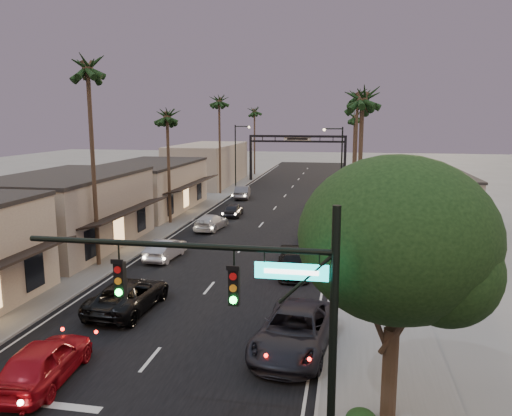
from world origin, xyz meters
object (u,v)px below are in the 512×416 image
at_px(traffic_signal, 260,305).
at_px(oncoming_silver, 166,249).
at_px(arch, 297,146).
at_px(palm_ra, 363,93).
at_px(oncoming_red, 44,361).
at_px(curbside_black, 293,264).
at_px(curbside_near, 295,331).
at_px(palm_lc, 167,112).
at_px(streetlight_right, 339,162).
at_px(palm_rc, 355,114).
at_px(palm_lb, 87,62).
at_px(palm_far, 254,109).
at_px(palm_ld, 219,98).
at_px(palm_rb, 358,93).
at_px(oncoming_pickup, 129,295).
at_px(streetlight_left, 237,152).
at_px(corner_tree, 399,246).

height_order(traffic_signal, oncoming_silver, traffic_signal).
height_order(arch, palm_ra, palm_ra).
relative_size(oncoming_red, curbside_black, 1.05).
xyz_separation_m(oncoming_silver, curbside_near, (10.55, -12.53, 0.17)).
distance_m(palm_lc, curbside_black, 21.26).
xyz_separation_m(streetlight_right, palm_lc, (-15.52, -9.00, 5.14)).
relative_size(palm_ra, oncoming_red, 2.64).
bearing_deg(palm_ra, traffic_signal, -98.28).
relative_size(palm_rc, oncoming_red, 2.44).
bearing_deg(curbside_near, palm_rc, 93.74).
xyz_separation_m(palm_lb, palm_lc, (0.00, 14.00, -2.92)).
distance_m(traffic_signal, oncoming_silver, 23.37).
xyz_separation_m(traffic_signal, palm_ra, (2.91, 20.00, 6.36)).
height_order(arch, palm_lc, palm_lc).
height_order(palm_lb, palm_far, palm_lb).
height_order(oncoming_red, oncoming_silver, oncoming_red).
bearing_deg(oncoming_red, palm_ld, -88.57).
distance_m(palm_lc, palm_ra, 20.99).
bearing_deg(traffic_signal, palm_rb, 85.84).
height_order(oncoming_pickup, curbside_near, curbside_near).
bearing_deg(palm_ra, oncoming_silver, 178.04).
bearing_deg(curbside_near, palm_ld, 115.31).
bearing_deg(palm_rc, oncoming_red, -101.84).
bearing_deg(streetlight_left, palm_lc, -94.37).
height_order(streetlight_right, curbside_black, streetlight_right).
bearing_deg(palm_ld, traffic_signal, -74.35).
relative_size(palm_lb, palm_rb, 1.07).
relative_size(traffic_signal, palm_rb, 0.60).
bearing_deg(palm_rb, palm_ra, -90.00).
relative_size(streetlight_right, oncoming_silver, 2.03).
relative_size(traffic_signal, oncoming_red, 1.70).
relative_size(palm_lb, oncoming_pickup, 2.64).
distance_m(traffic_signal, streetlight_right, 41.02).
bearing_deg(curbside_near, streetlight_right, 94.90).
height_order(palm_rc, oncoming_silver, palm_rc).
bearing_deg(arch, oncoming_red, -92.96).
xyz_separation_m(corner_tree, oncoming_red, (-12.71, 0.12, -5.13)).
bearing_deg(palm_ra, curbside_near, -102.95).
bearing_deg(corner_tree, oncoming_red, 179.45).
height_order(corner_tree, palm_lb, palm_lb).
height_order(corner_tree, palm_rc, palm_rc).
distance_m(traffic_signal, oncoming_red, 10.50).
height_order(palm_ra, palm_far, same).
bearing_deg(oncoming_red, streetlight_right, -110.21).
height_order(arch, palm_far, palm_far).
height_order(traffic_signal, palm_rb, palm_rb).
relative_size(arch, palm_ra, 1.15).
height_order(palm_ra, palm_rb, palm_rb).
xyz_separation_m(palm_rb, curbside_near, (-2.78, -32.07, -11.52)).
bearing_deg(streetlight_right, oncoming_red, -105.17).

